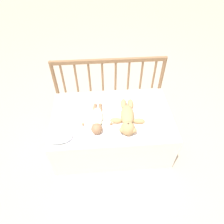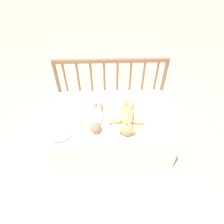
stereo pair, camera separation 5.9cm
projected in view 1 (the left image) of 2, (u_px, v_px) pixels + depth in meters
ground_plane at (112, 142)px, 2.21m from camera, size 12.00×12.00×0.00m
crib_mattress at (112, 130)px, 2.06m from camera, size 1.14×0.72×0.44m
crib_rail at (109, 80)px, 2.07m from camera, size 1.14×0.04×0.81m
blanket at (113, 119)px, 1.86m from camera, size 0.82×0.54×0.01m
teddy_bear at (127, 118)px, 1.81m from camera, size 0.32×0.47×0.13m
baby at (97, 119)px, 1.81m from camera, size 0.30×0.40×0.10m
small_pillow at (59, 137)px, 1.68m from camera, size 0.23×0.14×0.06m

